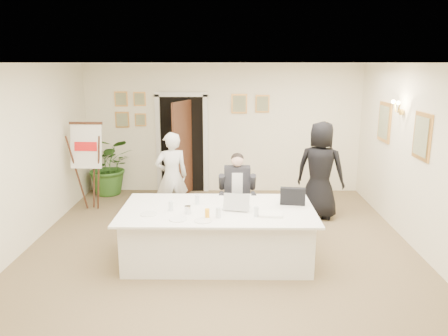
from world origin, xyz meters
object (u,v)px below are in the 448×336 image
potted_palm (110,166)px  oj_glass (207,214)px  conference_table (218,234)px  laptop (236,199)px  laptop_bag (293,196)px  seated_man (237,193)px  steel_jug (188,210)px  paper_stack (271,214)px  standing_man (172,177)px  standing_woman (320,170)px  flip_chart (90,171)px

potted_palm → oj_glass: size_ratio=9.73×
potted_palm → conference_table: bearing=-53.3°
laptop → laptop_bag: size_ratio=1.04×
seated_man → steel_jug: seated_man is taller
conference_table → laptop: laptop is taller
paper_stack → steel_jug: steel_jug is taller
standing_man → standing_woman: bearing=163.7°
seated_man → paper_stack: bearing=-59.3°
steel_jug → standing_woman: bearing=42.4°
seated_man → conference_table: bearing=-93.0°
standing_man → standing_woman: standing_woman is taller
standing_woman → oj_glass: size_ratio=13.81×
conference_table → standing_man: (-0.87, 1.67, 0.42)m
standing_woman → laptop: (-1.56, -1.82, 0.02)m
standing_woman → flip_chart: bearing=18.3°
flip_chart → paper_stack: 4.09m
potted_palm → paper_stack: bearing=-48.2°
oj_glass → standing_man: bearing=109.8°
seated_man → potted_palm: (-2.73, 2.21, -0.06)m
potted_palm → paper_stack: size_ratio=3.91×
flip_chart → steel_jug: 3.20m
flip_chart → potted_palm: 1.09m
laptop_bag → steel_jug: bearing=-156.7°
conference_table → potted_palm: (-2.43, 3.27, 0.24)m
conference_table → laptop_bag: laptop_bag is taller
conference_table → laptop: (0.27, 0.01, 0.52)m
laptop → laptop_bag: (0.83, 0.19, -0.01)m
oj_glass → steel_jug: size_ratio=1.18×
oj_glass → conference_table: bearing=71.7°
potted_palm → oj_glass: 4.33m
seated_man → flip_chart: bearing=170.8°
flip_chart → conference_table: bearing=-41.0°
conference_table → seated_man: size_ratio=2.00×
conference_table → oj_glass: (-0.13, -0.39, 0.45)m
standing_man → oj_glass: 2.19m
flip_chart → laptop_bag: size_ratio=4.65×
seated_man → standing_woman: standing_woman is taller
paper_stack → oj_glass: bearing=-172.3°
laptop_bag → oj_glass: (-1.22, -0.59, -0.06)m
conference_table → standing_man: bearing=117.6°
conference_table → laptop_bag: bearing=10.3°
seated_man → steel_jug: size_ratio=12.54×
conference_table → potted_palm: 4.08m
standing_woman → laptop: bearing=72.4°
steel_jug → laptop_bag: bearing=15.3°
paper_stack → steel_jug: 1.14m
flip_chart → laptop: 3.54m
standing_woman → paper_stack: size_ratio=5.55×
seated_man → standing_man: (-1.17, 0.61, 0.12)m
seated_man → flip_chart: (-2.82, 1.13, 0.10)m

